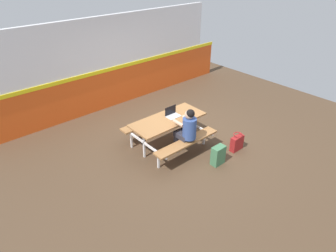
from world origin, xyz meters
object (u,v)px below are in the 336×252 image
laptop_silver (172,114)px  backpack_dark (218,155)px  student_nearer (187,129)px  tote_bag_bright (237,143)px  picnic_table_main (168,125)px

laptop_silver → backpack_dark: laptop_silver is taller
student_nearer → tote_bag_bright: (1.05, -0.62, -0.51)m
laptop_silver → tote_bag_bright: bearing=-52.1°
laptop_silver → tote_bag_bright: laptop_silver is taller
student_nearer → tote_bag_bright: 1.32m
laptop_silver → backpack_dark: bearing=-81.0°
student_nearer → laptop_silver: (0.11, 0.59, 0.08)m
student_nearer → laptop_silver: size_ratio=3.74×
student_nearer → laptop_silver: bearing=79.8°
picnic_table_main → tote_bag_bright: (1.10, -1.17, -0.38)m
student_nearer → laptop_silver: student_nearer is taller
student_nearer → backpack_dark: bearing=-65.5°
picnic_table_main → student_nearer: student_nearer is taller
picnic_table_main → laptop_silver: 0.27m
backpack_dark → student_nearer: bearing=114.5°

